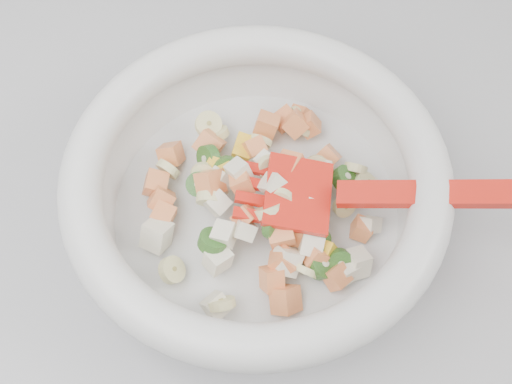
{
  "coord_description": "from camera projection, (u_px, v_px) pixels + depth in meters",
  "views": [
    {
      "loc": [
        0.01,
        1.11,
        1.46
      ],
      "look_at": [
        0.01,
        1.41,
        0.95
      ],
      "focal_mm": 45.0,
      "sensor_mm": 36.0,
      "label": 1
    }
  ],
  "objects": [
    {
      "name": "counter",
      "position": [
        247.0,
        322.0,
        1.05
      ],
      "size": [
        2.0,
        0.6,
        0.9
      ],
      "primitive_type": "cube",
      "color": "#A2A2A8",
      "rests_on": "ground"
    },
    {
      "name": "mixing_bowl",
      "position": [
        257.0,
        188.0,
        0.59
      ],
      "size": [
        0.47,
        0.35,
        0.12
      ],
      "color": "silver",
      "rests_on": "counter"
    }
  ]
}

